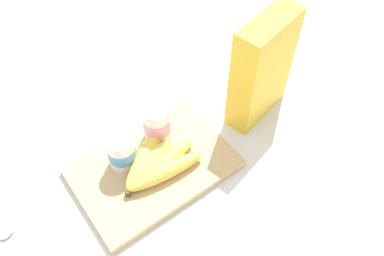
{
  "coord_description": "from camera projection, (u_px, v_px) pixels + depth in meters",
  "views": [
    {
      "loc": [
        -0.21,
        -0.43,
        0.74
      ],
      "look_at": [
        0.11,
        0.0,
        0.07
      ],
      "focal_mm": 35.58,
      "sensor_mm": 36.0,
      "label": 1
    }
  ],
  "objects": [
    {
      "name": "ground_plane",
      "position": [
        154.0,
        169.0,
        0.87
      ],
      "size": [
        2.4,
        2.4,
        0.0
      ],
      "primitive_type": "plane",
      "color": "silver"
    },
    {
      "name": "cutting_board",
      "position": [
        154.0,
        167.0,
        0.86
      ],
      "size": [
        0.35,
        0.24,
        0.02
      ],
      "primitive_type": "cube",
      "color": "tan",
      "rests_on": "ground_plane"
    },
    {
      "name": "cereal_box",
      "position": [
        263.0,
        71.0,
        0.88
      ],
      "size": [
        0.19,
        0.1,
        0.27
      ],
      "primitive_type": "cube",
      "rotation": [
        0.0,
        0.0,
        0.22
      ],
      "color": "yellow",
      "rests_on": "ground_plane"
    },
    {
      "name": "yogurt_cup_front",
      "position": [
        122.0,
        151.0,
        0.82
      ],
      "size": [
        0.07,
        0.07,
        0.09
      ],
      "color": "white",
      "rests_on": "cutting_board"
    },
    {
      "name": "yogurt_cup_back",
      "position": [
        157.0,
        123.0,
        0.87
      ],
      "size": [
        0.06,
        0.06,
        0.1
      ],
      "color": "white",
      "rests_on": "cutting_board"
    },
    {
      "name": "banana_bunch",
      "position": [
        155.0,
        164.0,
        0.83
      ],
      "size": [
        0.2,
        0.16,
        0.04
      ],
      "color": "#EFCC4B",
      "rests_on": "cutting_board"
    },
    {
      "name": "spoon",
      "position": [
        16.0,
        221.0,
        0.79
      ],
      "size": [
        0.13,
        0.08,
        0.01
      ],
      "color": "silver",
      "rests_on": "ground_plane"
    }
  ]
}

